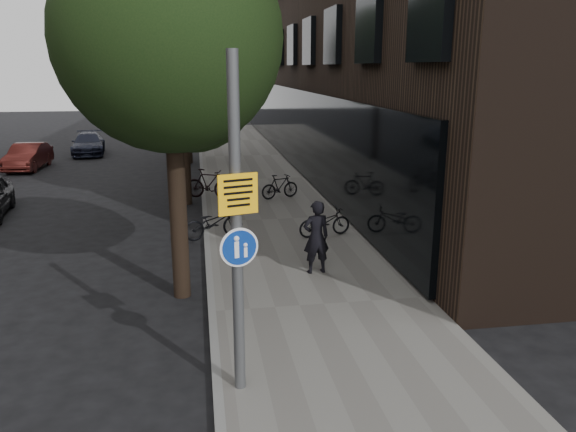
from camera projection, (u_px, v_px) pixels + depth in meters
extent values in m
plane|color=black|center=(357.00, 404.00, 8.17)|extent=(120.00, 120.00, 0.00)
cube|color=slate|center=(277.00, 221.00, 17.73)|extent=(4.50, 60.00, 0.12)
cube|color=slate|center=(206.00, 224.00, 17.39)|extent=(0.15, 60.00, 0.13)
cylinder|color=black|center=(179.00, 224.00, 11.65)|extent=(0.36, 0.36, 3.20)
sphere|color=black|center=(169.00, 38.00, 10.70)|extent=(4.40, 4.40, 4.40)
sphere|color=black|center=(193.00, 90.00, 11.78)|extent=(2.64, 2.64, 2.64)
cylinder|color=black|center=(185.00, 160.00, 19.76)|extent=(0.36, 0.36, 3.20)
sphere|color=black|center=(180.00, 50.00, 18.81)|extent=(5.00, 5.00, 5.00)
sphere|color=black|center=(193.00, 80.00, 19.89)|extent=(3.00, 3.00, 3.00)
cylinder|color=black|center=(188.00, 132.00, 28.35)|extent=(0.36, 0.36, 3.20)
sphere|color=black|center=(184.00, 56.00, 27.40)|extent=(5.00, 5.00, 5.00)
sphere|color=black|center=(194.00, 77.00, 28.48)|extent=(3.00, 3.00, 3.00)
cylinder|color=#595B5E|center=(237.00, 231.00, 7.79)|extent=(0.16, 0.16, 4.87)
cube|color=#F3AC0C|center=(236.00, 193.00, 7.65)|extent=(0.55, 0.18, 0.56)
cylinder|color=navy|center=(237.00, 246.00, 7.85)|extent=(0.48, 0.15, 0.50)
cylinder|color=white|center=(237.00, 246.00, 7.85)|extent=(0.55, 0.17, 0.56)
imported|color=black|center=(316.00, 237.00, 12.88)|extent=(0.68, 0.50, 1.72)
imported|color=black|center=(325.00, 222.00, 15.83)|extent=(1.64, 0.87, 0.82)
imported|color=black|center=(280.00, 186.00, 20.38)|extent=(1.53, 0.89, 0.88)
imported|color=black|center=(213.00, 222.00, 15.60)|extent=(1.84, 1.15, 0.91)
imported|color=black|center=(209.00, 184.00, 20.33)|extent=(1.85, 1.26, 1.09)
imported|color=#551C18|center=(28.00, 157.00, 26.85)|extent=(1.52, 3.81, 1.23)
imported|color=#1A1E2F|center=(88.00, 144.00, 31.48)|extent=(2.13, 4.29, 1.20)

